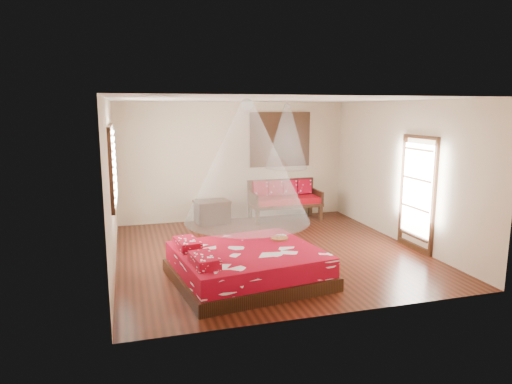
# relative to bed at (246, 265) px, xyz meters

# --- Properties ---
(room) EXTENTS (5.54, 5.54, 2.84)m
(room) POSITION_rel_bed_xyz_m (0.78, 1.28, 1.15)
(room) COLOR #33140B
(room) RESTS_ON ground
(bed) EXTENTS (2.47, 2.29, 0.65)m
(bed) POSITION_rel_bed_xyz_m (0.00, 0.00, 0.00)
(bed) COLOR black
(bed) RESTS_ON floor
(daybed) EXTENTS (1.69, 0.75, 0.94)m
(daybed) POSITION_rel_bed_xyz_m (1.92, 3.66, 0.27)
(daybed) COLOR black
(daybed) RESTS_ON floor
(storage_chest) EXTENTS (0.85, 0.67, 0.54)m
(storage_chest) POSITION_rel_bed_xyz_m (0.16, 3.73, 0.02)
(storage_chest) COLOR black
(storage_chest) RESTS_ON floor
(shutter_panel) EXTENTS (1.52, 0.06, 1.32)m
(shutter_panel) POSITION_rel_bed_xyz_m (1.92, 4.00, 1.65)
(shutter_panel) COLOR black
(shutter_panel) RESTS_ON wall_back
(window_left) EXTENTS (0.10, 1.74, 1.34)m
(window_left) POSITION_rel_bed_xyz_m (-1.93, 1.48, 1.45)
(window_left) COLOR black
(window_left) RESTS_ON wall_left
(glazed_door) EXTENTS (0.08, 1.02, 2.16)m
(glazed_door) POSITION_rel_bed_xyz_m (3.49, 0.68, 0.82)
(glazed_door) COLOR black
(glazed_door) RESTS_ON floor
(wine_tray) EXTENTS (0.29, 0.29, 0.23)m
(wine_tray) POSITION_rel_bed_xyz_m (0.68, 0.40, 0.31)
(wine_tray) COLOR brown
(wine_tray) RESTS_ON bed
(mosquito_net_main) EXTENTS (1.91, 1.91, 1.80)m
(mosquito_net_main) POSITION_rel_bed_xyz_m (0.02, 0.00, 1.60)
(mosquito_net_main) COLOR white
(mosquito_net_main) RESTS_ON ceiling
(mosquito_net_daybed) EXTENTS (0.98, 0.98, 1.50)m
(mosquito_net_daybed) POSITION_rel_bed_xyz_m (1.92, 3.53, 1.75)
(mosquito_net_daybed) COLOR white
(mosquito_net_daybed) RESTS_ON ceiling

